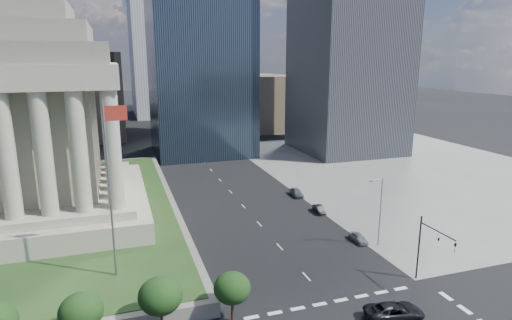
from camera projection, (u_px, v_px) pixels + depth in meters
name	position (u px, v px, depth m)	size (l,w,h in m)	color
ground	(192.00, 149.00, 126.22)	(500.00, 500.00, 0.00)	black
sidewalk_ne	(410.00, 169.00, 103.29)	(68.00, 90.00, 0.03)	slate
war_memorial	(19.00, 91.00, 62.87)	(34.00, 34.00, 39.00)	gray
flagpole	(110.00, 181.00, 46.32)	(2.52, 0.24, 20.00)	slate
midrise_glass	(199.00, 43.00, 115.28)	(26.00, 26.00, 60.00)	black
building_filler_ne	(262.00, 102.00, 161.38)	(20.00, 30.00, 20.00)	brown
building_filler_nw	(85.00, 96.00, 141.56)	(24.00, 30.00, 28.00)	brown
traffic_signal_ne	(430.00, 244.00, 49.08)	(0.30, 5.74, 8.00)	black
street_lamp_north	(380.00, 208.00, 59.68)	(2.13, 0.22, 10.00)	slate
pickup_truck	(394.00, 312.00, 43.61)	(6.06, 2.80, 1.69)	black
parked_sedan_near	(358.00, 238.00, 62.11)	(1.50, 3.72, 1.27)	gray
parked_sedan_mid	(319.00, 209.00, 73.87)	(1.31, 3.76, 1.24)	black
parked_sedan_far	(297.00, 192.00, 82.83)	(1.77, 4.39, 1.50)	slate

